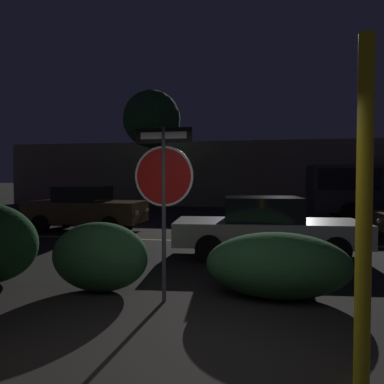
{
  "coord_description": "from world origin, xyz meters",
  "views": [
    {
      "loc": [
        0.8,
        -3.4,
        1.8
      ],
      "look_at": [
        -0.78,
        5.16,
        1.48
      ],
      "focal_mm": 35.0,
      "sensor_mm": 36.0,
      "label": 1
    }
  ],
  "objects_px": {
    "stop_sign": "(164,179)",
    "hedge_bush_2": "(278,265)",
    "passing_car_1": "(86,209)",
    "tree_0": "(152,120)",
    "passing_car_2": "(266,227)",
    "hedge_bush_1": "(100,257)",
    "yellow_pole_right": "(364,216)"
  },
  "relations": [
    {
      "from": "stop_sign",
      "to": "hedge_bush_2",
      "type": "distance_m",
      "value": 2.15
    },
    {
      "from": "stop_sign",
      "to": "passing_car_1",
      "type": "xyz_separation_m",
      "value": [
        -4.56,
        6.76,
        -1.04
      ]
    },
    {
      "from": "hedge_bush_2",
      "to": "stop_sign",
      "type": "bearing_deg",
      "value": -163.73
    },
    {
      "from": "hedge_bush_1",
      "to": "passing_car_1",
      "type": "height_order",
      "value": "passing_car_1"
    },
    {
      "from": "passing_car_1",
      "to": "tree_0",
      "type": "relative_size",
      "value": 0.6
    },
    {
      "from": "hedge_bush_2",
      "to": "passing_car_2",
      "type": "distance_m",
      "value": 3.07
    },
    {
      "from": "stop_sign",
      "to": "yellow_pole_right",
      "type": "height_order",
      "value": "yellow_pole_right"
    },
    {
      "from": "hedge_bush_1",
      "to": "hedge_bush_2",
      "type": "bearing_deg",
      "value": 3.52
    },
    {
      "from": "hedge_bush_1",
      "to": "yellow_pole_right",
      "type": "bearing_deg",
      "value": -34.02
    },
    {
      "from": "stop_sign",
      "to": "passing_car_1",
      "type": "relative_size",
      "value": 0.63
    },
    {
      "from": "yellow_pole_right",
      "to": "hedge_bush_2",
      "type": "xyz_separation_m",
      "value": [
        -0.58,
        2.44,
        -0.99
      ]
    },
    {
      "from": "hedge_bush_2",
      "to": "tree_0",
      "type": "relative_size",
      "value": 0.32
    },
    {
      "from": "stop_sign",
      "to": "hedge_bush_2",
      "type": "height_order",
      "value": "stop_sign"
    },
    {
      "from": "yellow_pole_right",
      "to": "passing_car_2",
      "type": "distance_m",
      "value": 5.61
    },
    {
      "from": "yellow_pole_right",
      "to": "passing_car_1",
      "type": "xyz_separation_m",
      "value": [
        -6.78,
        8.71,
        -0.73
      ]
    },
    {
      "from": "hedge_bush_2",
      "to": "passing_car_1",
      "type": "xyz_separation_m",
      "value": [
        -6.2,
        6.28,
        0.26
      ]
    },
    {
      "from": "yellow_pole_right",
      "to": "passing_car_1",
      "type": "height_order",
      "value": "yellow_pole_right"
    },
    {
      "from": "tree_0",
      "to": "stop_sign",
      "type": "bearing_deg",
      "value": -72.81
    },
    {
      "from": "stop_sign",
      "to": "tree_0",
      "type": "distance_m",
      "value": 15.88
    },
    {
      "from": "yellow_pole_right",
      "to": "tree_0",
      "type": "distance_m",
      "value": 18.48
    },
    {
      "from": "passing_car_2",
      "to": "passing_car_1",
      "type": "bearing_deg",
      "value": -122.71
    },
    {
      "from": "passing_car_2",
      "to": "tree_0",
      "type": "height_order",
      "value": "tree_0"
    },
    {
      "from": "stop_sign",
      "to": "hedge_bush_1",
      "type": "distance_m",
      "value": 1.71
    },
    {
      "from": "stop_sign",
      "to": "hedge_bush_2",
      "type": "xyz_separation_m",
      "value": [
        1.64,
        0.48,
        -1.3
      ]
    },
    {
      "from": "hedge_bush_2",
      "to": "passing_car_2",
      "type": "xyz_separation_m",
      "value": [
        -0.12,
        3.07,
        0.19
      ]
    },
    {
      "from": "stop_sign",
      "to": "yellow_pole_right",
      "type": "distance_m",
      "value": 2.98
    },
    {
      "from": "yellow_pole_right",
      "to": "tree_0",
      "type": "height_order",
      "value": "tree_0"
    },
    {
      "from": "stop_sign",
      "to": "tree_0",
      "type": "xyz_separation_m",
      "value": [
        -4.59,
        14.85,
        3.25
      ]
    },
    {
      "from": "hedge_bush_2",
      "to": "passing_car_2",
      "type": "height_order",
      "value": "passing_car_2"
    },
    {
      "from": "stop_sign",
      "to": "hedge_bush_2",
      "type": "relative_size",
      "value": 1.18
    },
    {
      "from": "passing_car_1",
      "to": "passing_car_2",
      "type": "height_order",
      "value": "passing_car_1"
    },
    {
      "from": "yellow_pole_right",
      "to": "tree_0",
      "type": "xyz_separation_m",
      "value": [
        -6.82,
        16.81,
        3.56
      ]
    }
  ]
}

